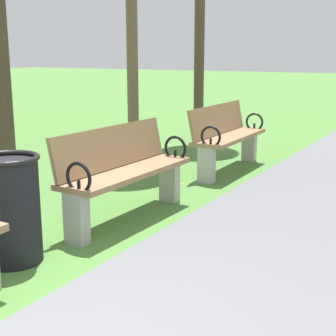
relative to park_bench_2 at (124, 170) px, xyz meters
name	(u,v)px	position (x,y,z in m)	size (l,w,h in m)	color
park_bench_2	(124,170)	(0.00, 0.00, 0.00)	(0.51, 1.61, 0.90)	#93704C
park_bench_3	(227,136)	(0.00, 2.38, 0.00)	(0.50, 1.61, 0.90)	#93704C
trash_bin	(11,209)	(-0.15, -1.27, -0.06)	(0.48, 0.48, 0.84)	black
scattered_leaves	(188,207)	(0.37, 0.61, -0.47)	(4.02, 9.69, 0.02)	#AD6B23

